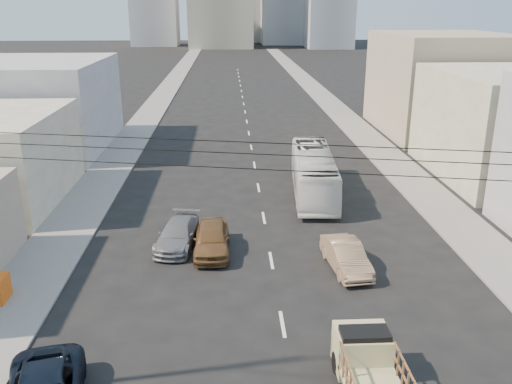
{
  "coord_description": "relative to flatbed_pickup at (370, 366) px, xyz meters",
  "views": [
    {
      "loc": [
        -2.11,
        -11.47,
        12.55
      ],
      "look_at": [
        -0.75,
        14.84,
        3.5
      ],
      "focal_mm": 38.0,
      "sensor_mm": 36.0,
      "label": 1
    }
  ],
  "objects": [
    {
      "name": "sidewalk_left",
      "position": [
        -14.25,
        66.37,
        -1.03
      ],
      "size": [
        3.5,
        180.0,
        0.12
      ],
      "primitive_type": "cube",
      "color": "slate",
      "rests_on": "ground"
    },
    {
      "name": "sidewalk_right",
      "position": [
        9.25,
        66.37,
        -1.03
      ],
      "size": [
        3.5,
        180.0,
        0.12
      ],
      "primitive_type": "cube",
      "color": "slate",
      "rests_on": "ground"
    },
    {
      "name": "lane_dashes",
      "position": [
        -2.5,
        49.37,
        -1.09
      ],
      "size": [
        0.15,
        104.0,
        0.01
      ],
      "color": "silver",
      "rests_on": "ground"
    },
    {
      "name": "flatbed_pickup",
      "position": [
        0.0,
        0.0,
        0.0
      ],
      "size": [
        1.95,
        4.41,
        1.9
      ],
      "color": "#C0B681",
      "rests_on": "ground"
    },
    {
      "name": "city_bus",
      "position": [
        1.26,
        20.78,
        0.46
      ],
      "size": [
        3.48,
        11.35,
        3.11
      ],
      "primitive_type": "imported",
      "rotation": [
        0.0,
        0.0,
        -0.08
      ],
      "color": "silver",
      "rests_on": "ground"
    },
    {
      "name": "sedan_brown",
      "position": [
        -5.61,
        11.53,
        -0.3
      ],
      "size": [
        1.89,
        4.67,
        1.59
      ],
      "primitive_type": "imported",
      "rotation": [
        0.0,
        0.0,
        0.0
      ],
      "color": "brown",
      "rests_on": "ground"
    },
    {
      "name": "sedan_tan",
      "position": [
        1.15,
        9.19,
        -0.38
      ],
      "size": [
        2.0,
        4.5,
        1.44
      ],
      "primitive_type": "imported",
      "rotation": [
        0.0,
        0.0,
        0.11
      ],
      "color": "#947356",
      "rests_on": "ground"
    },
    {
      "name": "sedan_grey",
      "position": [
        -7.49,
        12.43,
        -0.4
      ],
      "size": [
        2.62,
        5.0,
        1.38
      ],
      "primitive_type": "imported",
      "rotation": [
        0.0,
        0.0,
        -0.15
      ],
      "color": "slate",
      "rests_on": "ground"
    },
    {
      "name": "overhead_wires",
      "position": [
        -2.5,
        -2.13,
        7.87
      ],
      "size": [
        23.01,
        5.02,
        0.72
      ],
      "color": "black",
      "rests_on": "ground"
    },
    {
      "name": "bldg_right_far",
      "position": [
        17.5,
        40.37,
        3.91
      ],
      "size": [
        12.0,
        16.0,
        10.0
      ],
      "primitive_type": "cube",
      "color": "tan",
      "rests_on": "ground"
    },
    {
      "name": "bldg_left_far",
      "position": [
        -22.0,
        35.37,
        2.91
      ],
      "size": [
        12.0,
        16.0,
        8.0
      ],
      "primitive_type": "cube",
      "color": "#98989B",
      "rests_on": "ground"
    },
    {
      "name": "midrise_east",
      "position": [
        27.5,
        161.37,
        12.91
      ],
      "size": [
        14.0,
        14.0,
        28.0
      ],
      "primitive_type": "cube",
      "color": "#94969C",
      "rests_on": "ground"
    }
  ]
}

